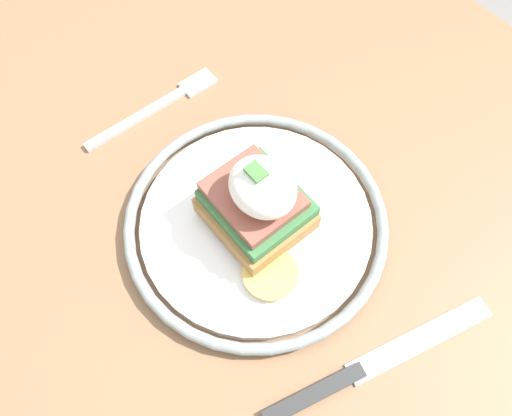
{
  "coord_description": "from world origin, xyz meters",
  "views": [
    {
      "loc": [
        0.12,
        -0.09,
        1.16
      ],
      "look_at": [
        -0.03,
        0.03,
        0.79
      ],
      "focal_mm": 35.0,
      "sensor_mm": 36.0,
      "label": 1
    }
  ],
  "objects_px": {
    "fork": "(159,106)",
    "plate": "(256,222)",
    "sandwich": "(258,203)",
    "knife": "(362,369)"
  },
  "relations": [
    {
      "from": "plate",
      "to": "fork",
      "type": "height_order",
      "value": "plate"
    },
    {
      "from": "fork",
      "to": "knife",
      "type": "xyz_separation_m",
      "value": [
        0.32,
        -0.02,
        0.0
      ]
    },
    {
      "from": "knife",
      "to": "fork",
      "type": "bearing_deg",
      "value": 175.62
    },
    {
      "from": "fork",
      "to": "knife",
      "type": "height_order",
      "value": "knife"
    },
    {
      "from": "fork",
      "to": "plate",
      "type": "bearing_deg",
      "value": -3.02
    },
    {
      "from": "fork",
      "to": "knife",
      "type": "relative_size",
      "value": 0.75
    },
    {
      "from": "knife",
      "to": "plate",
      "type": "bearing_deg",
      "value": 174.09
    },
    {
      "from": "sandwich",
      "to": "fork",
      "type": "height_order",
      "value": "sandwich"
    },
    {
      "from": "plate",
      "to": "knife",
      "type": "height_order",
      "value": "plate"
    },
    {
      "from": "plate",
      "to": "sandwich",
      "type": "distance_m",
      "value": 0.04
    }
  ]
}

